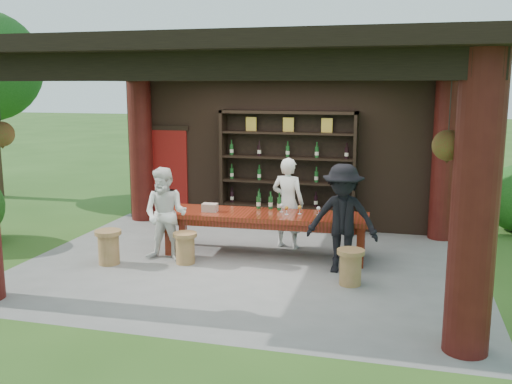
% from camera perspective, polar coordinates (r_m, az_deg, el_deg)
% --- Properties ---
extents(ground, '(90.00, 90.00, 0.00)m').
position_cam_1_polar(ground, '(9.52, -0.62, -7.25)').
color(ground, '#2D5119').
rests_on(ground, ground).
extents(pavilion, '(7.50, 6.00, 3.60)m').
position_cam_1_polar(pavilion, '(9.51, -0.03, 5.85)').
color(pavilion, slate).
rests_on(pavilion, ground).
extents(wine_shelf, '(2.76, 0.42, 2.43)m').
position_cam_1_polar(wine_shelf, '(11.54, 3.16, 2.12)').
color(wine_shelf, black).
rests_on(wine_shelf, ground).
extents(tasting_table, '(3.56, 1.05, 0.75)m').
position_cam_1_polar(tasting_table, '(9.87, 0.95, -2.77)').
color(tasting_table, '#58210C').
rests_on(tasting_table, ground).
extents(stool_near_left, '(0.40, 0.40, 0.52)m').
position_cam_1_polar(stool_near_left, '(9.57, -7.09, -5.50)').
color(stool_near_left, olive).
rests_on(stool_near_left, ground).
extents(stool_near_right, '(0.41, 0.41, 0.54)m').
position_cam_1_polar(stool_near_right, '(8.62, 9.43, -7.33)').
color(stool_near_right, olive).
rests_on(stool_near_right, ground).
extents(stool_far_left, '(0.44, 0.44, 0.57)m').
position_cam_1_polar(stool_far_left, '(9.77, -14.53, -5.27)').
color(stool_far_left, olive).
rests_on(stool_far_left, ground).
extents(host, '(0.66, 0.49, 1.65)m').
position_cam_1_polar(host, '(10.33, 3.20, -1.09)').
color(host, white).
rests_on(host, ground).
extents(guest_woman, '(0.77, 0.60, 1.58)m').
position_cam_1_polar(guest_woman, '(9.67, -9.02, -2.23)').
color(guest_woman, white).
rests_on(guest_woman, ground).
extents(guest_man, '(1.14, 0.68, 1.73)m').
position_cam_1_polar(guest_man, '(9.03, 8.64, -2.66)').
color(guest_man, black).
rests_on(guest_man, ground).
extents(table_bottles, '(0.47, 0.14, 0.31)m').
position_cam_1_polar(table_bottles, '(10.14, 1.35, -0.85)').
color(table_bottles, '#194C1E').
rests_on(table_bottles, tasting_table).
extents(table_glasses, '(0.73, 0.24, 0.15)m').
position_cam_1_polar(table_glasses, '(9.79, 4.06, -1.76)').
color(table_glasses, silver).
rests_on(table_glasses, tasting_table).
extents(napkin_basket, '(0.27, 0.19, 0.14)m').
position_cam_1_polar(napkin_basket, '(9.99, -4.63, -1.56)').
color(napkin_basket, '#BF6672').
rests_on(napkin_basket, tasting_table).
extents(shrubs, '(13.53, 7.97, 1.36)m').
position_cam_1_polar(shrubs, '(9.42, 7.37, -4.04)').
color(shrubs, '#194C14').
rests_on(shrubs, ground).
extents(trees, '(20.67, 9.23, 4.80)m').
position_cam_1_polar(trees, '(10.23, 22.07, 12.36)').
color(trees, '#3F2819').
rests_on(trees, ground).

